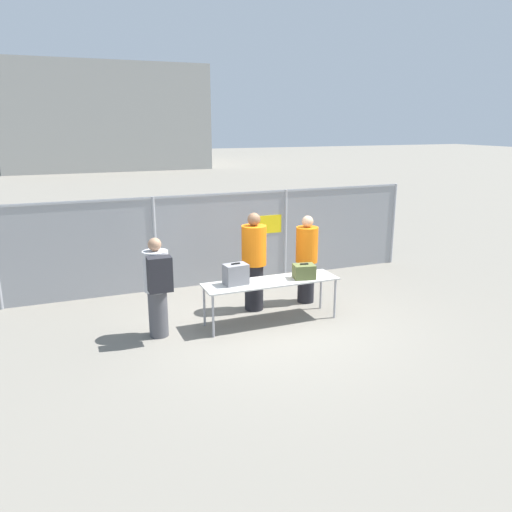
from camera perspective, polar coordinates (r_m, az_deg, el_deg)
ground_plane at (r=8.73m, az=1.65°, el=-7.81°), size 120.00×120.00×0.00m
fence_section at (r=10.71m, az=-3.72°, el=2.28°), size 8.85×0.07×1.96m
inspection_table at (r=8.61m, az=1.73°, el=-3.20°), size 2.38×0.63×0.75m
suitcase_grey at (r=8.37m, az=-2.33°, el=-2.09°), size 0.41×0.30×0.37m
suitcase_olive at (r=8.73m, az=5.51°, el=-1.77°), size 0.41×0.34×0.27m
traveler_hooded at (r=8.08m, az=-11.21°, el=-3.17°), size 0.41×0.63×1.65m
security_worker_near at (r=9.12m, az=-0.23°, el=-0.52°), size 0.45×0.45×1.83m
security_worker_far at (r=9.59m, az=5.80°, el=-0.23°), size 0.42×0.42×1.70m
utility_trailer at (r=13.33m, az=-1.92°, el=2.02°), size 3.83×2.01×0.68m
distant_hangar at (r=43.89m, az=-17.25°, el=14.82°), size 14.53×13.43×7.56m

